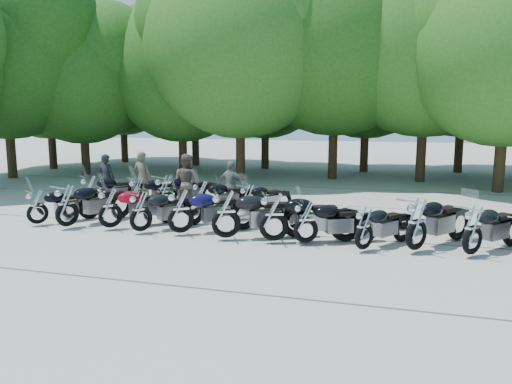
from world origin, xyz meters
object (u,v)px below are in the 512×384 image
(motorcycle_2, at_px, (110,206))
(rider_2, at_px, (231,186))
(motorcycle_12, at_px, (91,190))
(motorcycle_15, at_px, (202,196))
(motorcycle_10, at_px, (473,229))
(motorcycle_16, at_px, (248,199))
(rider_3, at_px, (143,178))
(motorcycle_13, at_px, (138,192))
(motorcycle_6, at_px, (274,215))
(motorcycle_0, at_px, (37,205))
(motorcycle_1, at_px, (67,204))
(motorcycle_9, at_px, (417,222))
(motorcycle_4, at_px, (181,210))
(motorcycle_5, at_px, (226,212))
(motorcycle_7, at_px, (306,220))
(rider_0, at_px, (107,178))
(rider_1, at_px, (187,182))
(motorcycle_8, at_px, (364,227))
(motorcycle_3, at_px, (141,210))
(motorcycle_14, at_px, (165,192))

(motorcycle_2, distance_m, rider_2, 4.29)
(motorcycle_12, xyz_separation_m, motorcycle_15, (4.00, -0.03, -0.01))
(motorcycle_2, distance_m, motorcycle_10, 9.21)
(motorcycle_16, xyz_separation_m, rider_3, (-4.32, 1.38, 0.34))
(motorcycle_2, relative_size, motorcycle_13, 1.06)
(motorcycle_6, bearing_deg, motorcycle_13, 40.28)
(motorcycle_0, distance_m, motorcycle_12, 2.58)
(motorcycle_1, relative_size, motorcycle_15, 1.11)
(motorcycle_9, distance_m, motorcycle_13, 8.99)
(motorcycle_4, xyz_separation_m, motorcycle_5, (1.32, -0.18, 0.03))
(motorcycle_5, relative_size, motorcycle_7, 1.17)
(motorcycle_15, relative_size, motorcycle_16, 1.07)
(motorcycle_2, bearing_deg, rider_0, -14.38)
(motorcycle_10, distance_m, rider_1, 8.92)
(motorcycle_9, relative_size, motorcycle_16, 1.23)
(motorcycle_15, distance_m, motorcycle_16, 1.47)
(motorcycle_9, relative_size, motorcycle_10, 1.09)
(motorcycle_8, bearing_deg, motorcycle_3, 33.08)
(motorcycle_7, distance_m, motorcycle_8, 1.42)
(motorcycle_4, distance_m, rider_1, 3.39)
(motorcycle_9, bearing_deg, motorcycle_1, 36.21)
(rider_1, bearing_deg, motorcycle_5, 144.31)
(motorcycle_4, xyz_separation_m, motorcycle_13, (-2.70, 2.59, -0.06))
(motorcycle_5, height_order, motorcycle_12, motorcycle_5)
(motorcycle_13, height_order, rider_2, rider_2)
(motorcycle_4, height_order, rider_2, rider_2)
(motorcycle_2, height_order, motorcycle_3, motorcycle_2)
(motorcycle_4, distance_m, rider_2, 3.68)
(motorcycle_8, height_order, rider_3, rider_3)
(motorcycle_13, bearing_deg, motorcycle_1, 114.05)
(motorcycle_1, bearing_deg, motorcycle_0, 17.64)
(motorcycle_1, xyz_separation_m, motorcycle_16, (4.41, 2.73, -0.11))
(motorcycle_0, distance_m, motorcycle_4, 4.40)
(motorcycle_1, relative_size, rider_3, 1.33)
(motorcycle_2, xyz_separation_m, rider_1, (0.89, 3.12, 0.28))
(motorcycle_9, relative_size, motorcycle_13, 1.15)
(rider_3, bearing_deg, motorcycle_9, 159.23)
(rider_0, xyz_separation_m, rider_3, (1.31, 0.21, 0.05))
(motorcycle_3, xyz_separation_m, motorcycle_12, (-3.30, 2.59, -0.00))
(motorcycle_14, distance_m, rider_3, 2.13)
(rider_0, bearing_deg, motorcycle_14, 161.02)
(motorcycle_9, relative_size, motorcycle_12, 1.13)
(motorcycle_10, relative_size, motorcycle_15, 1.05)
(motorcycle_15, xyz_separation_m, rider_2, (0.54, 1.23, 0.19))
(motorcycle_7, xyz_separation_m, motorcycle_9, (2.56, 0.05, 0.10))
(motorcycle_1, bearing_deg, motorcycle_5, -157.66)
(motorcycle_14, xyz_separation_m, rider_1, (0.47, 0.65, 0.24))
(rider_2, bearing_deg, motorcycle_4, 94.07)
(rider_1, bearing_deg, motorcycle_9, 172.80)
(motorcycle_7, xyz_separation_m, rider_1, (-4.56, 3.23, 0.32))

